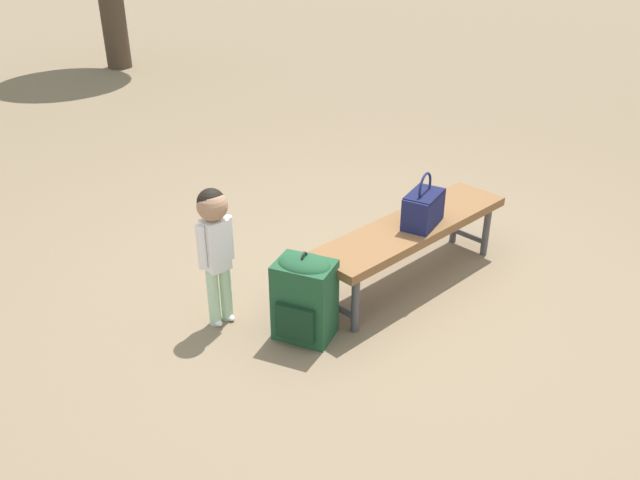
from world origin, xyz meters
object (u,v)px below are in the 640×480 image
(backpack_small, at_px, (304,278))
(backpack_large, at_px, (305,295))
(handbag, at_px, (423,207))
(child_standing, at_px, (215,236))
(park_bench, at_px, (413,231))

(backpack_small, bearing_deg, backpack_large, 60.02)
(handbag, relative_size, backpack_large, 0.64)
(handbag, distance_m, child_standing, 1.37)
(park_bench, height_order, backpack_large, backpack_large)
(park_bench, height_order, child_standing, child_standing)
(handbag, bearing_deg, park_bench, -53.52)
(park_bench, relative_size, backpack_large, 2.86)
(handbag, height_order, child_standing, child_standing)
(child_standing, bearing_deg, backpack_small, 172.04)
(backpack_small, bearing_deg, park_bench, 167.15)
(handbag, bearing_deg, backpack_large, 6.50)
(child_standing, bearing_deg, backpack_large, 132.32)
(handbag, height_order, backpack_small, handbag)
(park_bench, bearing_deg, backpack_large, 9.59)
(handbag, distance_m, backpack_large, 1.02)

